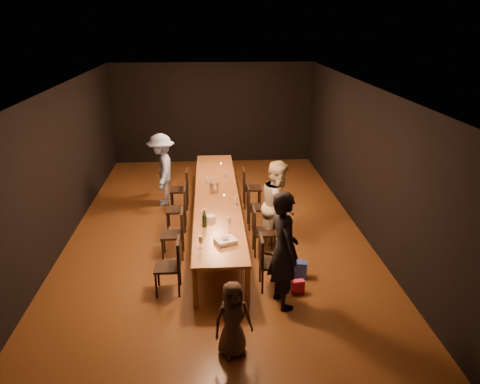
{
  "coord_description": "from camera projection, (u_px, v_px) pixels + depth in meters",
  "views": [
    {
      "loc": [
        -0.14,
        -9.09,
        4.21
      ],
      "look_at": [
        0.45,
        -0.51,
        1.0
      ],
      "focal_mm": 35.0,
      "sensor_mm": 36.0,
      "label": 1
    }
  ],
  "objects": [
    {
      "name": "wineglass_2",
      "position": [
        204.0,
        216.0,
        8.45
      ],
      "size": [
        0.06,
        0.06,
        0.21
      ],
      "primitive_type": null,
      "color": "silver",
      "rests_on": "table"
    },
    {
      "name": "chair_left_0",
      "position": [
        168.0,
        266.0,
        7.51
      ],
      "size": [
        0.42,
        0.42,
        0.93
      ],
      "primitive_type": null,
      "rotation": [
        0.0,
        0.0,
        1.57
      ],
      "color": "black",
      "rests_on": "ground"
    },
    {
      "name": "woman_birthday",
      "position": [
        284.0,
        250.0,
        7.02
      ],
      "size": [
        0.61,
        0.78,
        1.88
      ],
      "primitive_type": "imported",
      "rotation": [
        0.0,
        0.0,
        1.84
      ],
      "color": "black",
      "rests_on": "ground"
    },
    {
      "name": "tealight_near",
      "position": [
        228.0,
        236.0,
        7.86
      ],
      "size": [
        0.05,
        0.05,
        0.03
      ],
      "primitive_type": "cylinder",
      "color": "#B2B7B2",
      "rests_on": "table"
    },
    {
      "name": "chair_right_2",
      "position": [
        257.0,
        207.0,
        9.87
      ],
      "size": [
        0.42,
        0.42,
        0.93
      ],
      "primitive_type": null,
      "rotation": [
        0.0,
        0.0,
        -1.57
      ],
      "color": "black",
      "rests_on": "ground"
    },
    {
      "name": "room_shell",
      "position": [
        216.0,
        133.0,
        9.25
      ],
      "size": [
        6.04,
        10.04,
        3.02
      ],
      "color": "black",
      "rests_on": "ground"
    },
    {
      "name": "chair_left_1",
      "position": [
        172.0,
        234.0,
        8.63
      ],
      "size": [
        0.42,
        0.42,
        0.93
      ],
      "primitive_type": null,
      "rotation": [
        0.0,
        0.0,
        1.57
      ],
      "color": "black",
      "rests_on": "ground"
    },
    {
      "name": "wineglass_4",
      "position": [
        207.0,
        182.0,
        10.19
      ],
      "size": [
        0.06,
        0.06,
        0.21
      ],
      "primitive_type": null,
      "color": "silver",
      "rests_on": "table"
    },
    {
      "name": "birthday_cake",
      "position": [
        226.0,
        241.0,
        7.63
      ],
      "size": [
        0.41,
        0.37,
        0.08
      ],
      "rotation": [
        0.0,
        0.0,
        0.37
      ],
      "color": "white",
      "rests_on": "table"
    },
    {
      "name": "ice_bucket",
      "position": [
        214.0,
        187.0,
        9.89
      ],
      "size": [
        0.21,
        0.21,
        0.21
      ],
      "primitive_type": "cylinder",
      "rotation": [
        0.0,
        0.0,
        -0.08
      ],
      "color": "#B1B1B6",
      "rests_on": "table"
    },
    {
      "name": "chair_right_0",
      "position": [
        272.0,
        262.0,
        7.62
      ],
      "size": [
        0.42,
        0.42,
        0.93
      ],
      "primitive_type": null,
      "rotation": [
        0.0,
        0.0,
        -1.57
      ],
      "color": "black",
      "rests_on": "ground"
    },
    {
      "name": "woman_tan",
      "position": [
        278.0,
        205.0,
        8.85
      ],
      "size": [
        0.91,
        1.02,
        1.75
      ],
      "primitive_type": "imported",
      "rotation": [
        0.0,
        0.0,
        1.23
      ],
      "color": "beige",
      "rests_on": "ground"
    },
    {
      "name": "champagne_bottle",
      "position": [
        204.0,
        218.0,
        8.19
      ],
      "size": [
        0.1,
        0.1,
        0.35
      ],
      "primitive_type": null,
      "rotation": [
        0.0,
        0.0,
        -0.27
      ],
      "color": "black",
      "rests_on": "table"
    },
    {
      "name": "ground",
      "position": [
        217.0,
        228.0,
        9.97
      ],
      "size": [
        10.0,
        10.0,
        0.0
      ],
      "primitive_type": "plane",
      "color": "#412610",
      "rests_on": "ground"
    },
    {
      "name": "tealight_far",
      "position": [
        221.0,
        164.0,
        11.73
      ],
      "size": [
        0.05,
        0.05,
        0.03
      ],
      "primitive_type": "cylinder",
      "color": "#B2B7B2",
      "rests_on": "table"
    },
    {
      "name": "tealight_mid",
      "position": [
        224.0,
        196.0,
        9.64
      ],
      "size": [
        0.05,
        0.05,
        0.03
      ],
      "primitive_type": "cylinder",
      "color": "#B2B7B2",
      "rests_on": "table"
    },
    {
      "name": "table",
      "position": [
        217.0,
        197.0,
        9.73
      ],
      "size": [
        0.9,
        6.0,
        0.75
      ],
      "color": "#92582A",
      "rests_on": "ground"
    },
    {
      "name": "chair_left_2",
      "position": [
        176.0,
        209.0,
        9.76
      ],
      "size": [
        0.42,
        0.42,
        0.93
      ],
      "primitive_type": null,
      "rotation": [
        0.0,
        0.0,
        1.57
      ],
      "color": "black",
      "rests_on": "ground"
    },
    {
      "name": "chair_right_3",
      "position": [
        252.0,
        188.0,
        10.99
      ],
      "size": [
        0.42,
        0.42,
        0.93
      ],
      "primitive_type": null,
      "rotation": [
        0.0,
        0.0,
        -1.57
      ],
      "color": "black",
      "rests_on": "ground"
    },
    {
      "name": "wineglass_1",
      "position": [
        230.0,
        222.0,
        8.17
      ],
      "size": [
        0.06,
        0.06,
        0.21
      ],
      "primitive_type": null,
      "color": "beige",
      "rests_on": "table"
    },
    {
      "name": "chair_left_3",
      "position": [
        179.0,
        189.0,
        10.88
      ],
      "size": [
        0.42,
        0.42,
        0.93
      ],
      "primitive_type": null,
      "rotation": [
        0.0,
        0.0,
        1.57
      ],
      "color": "black",
      "rests_on": "ground"
    },
    {
      "name": "wineglass_3",
      "position": [
        236.0,
        202.0,
        9.08
      ],
      "size": [
        0.06,
        0.06,
        0.21
      ],
      "primitive_type": null,
      "color": "beige",
      "rests_on": "table"
    },
    {
      "name": "wineglass_0",
      "position": [
        201.0,
        242.0,
        7.46
      ],
      "size": [
        0.06,
        0.06,
        0.21
      ],
      "primitive_type": null,
      "color": "beige",
      "rests_on": "table"
    },
    {
      "name": "child",
      "position": [
        233.0,
        319.0,
        6.08
      ],
      "size": [
        0.6,
        0.47,
        1.07
      ],
      "primitive_type": "imported",
      "rotation": [
        0.0,
        0.0,
        0.29
      ],
      "color": "#473627",
      "rests_on": "ground"
    },
    {
      "name": "man_blue",
      "position": [
        162.0,
        170.0,
        10.99
      ],
      "size": [
        0.74,
        1.16,
        1.71
      ],
      "primitive_type": "imported",
      "rotation": [
        0.0,
        0.0,
        -1.47
      ],
      "color": "#8FAADE",
      "rests_on": "ground"
    },
    {
      "name": "wineglass_5",
      "position": [
        225.0,
        177.0,
        10.5
      ],
      "size": [
        0.06,
        0.06,
        0.21
      ],
      "primitive_type": null,
      "color": "silver",
      "rests_on": "table"
    },
    {
      "name": "gift_bag_blue",
      "position": [
        300.0,
        270.0,
        8.01
      ],
      "size": [
        0.28,
        0.22,
        0.31
      ],
      "primitive_type": "cube",
      "rotation": [
        0.0,
        0.0,
        -0.23
      ],
      "color": "#2746AC",
      "rests_on": "ground"
    },
    {
      "name": "gift_bag_red",
      "position": [
        298.0,
        287.0,
        7.58
      ],
      "size": [
        0.21,
        0.13,
        0.23
      ],
      "primitive_type": "cube",
      "rotation": [
        0.0,
        0.0,
        0.11
      ],
      "color": "#E12152",
      "rests_on": "ground"
    },
    {
      "name": "chair_right_1",
      "position": [
        264.0,
        231.0,
        8.74
      ],
      "size": [
        0.42,
        0.42,
        0.93
      ],
      "primitive_type": null,
      "rotation": [
        0.0,
        0.0,
        -1.57
      ],
      "color": "black",
      "rests_on": "ground"
    },
    {
      "name": "plate_stack",
      "position": [
        210.0,
        218.0,
        8.49
      ],
      "size": [
        0.22,
        0.22,
        0.1
      ],
      "primitive_type": "cylinder",
      "rotation": [
        0.0,
        0.0,
        -0.27
      ],
      "color": "white",
      "rests_on": "table"
    }
  ]
}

